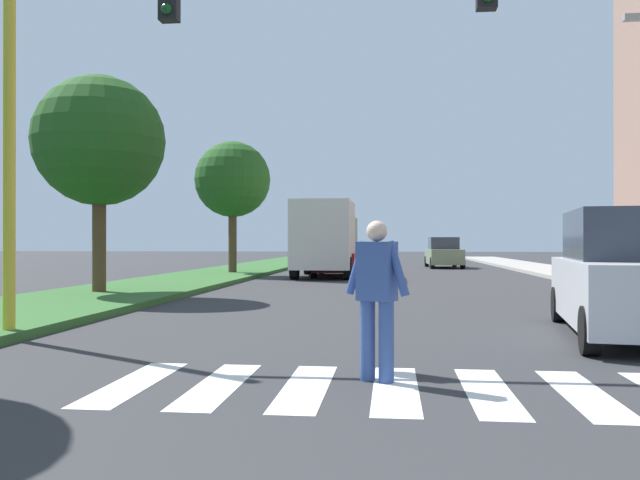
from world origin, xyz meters
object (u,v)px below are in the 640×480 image
traffic_light_gantry (165,46)px  suv_crossing (631,277)px  truck_box_delivery (326,238)px  pedestrian_performer (377,293)px  sedan_distant (444,254)px  sedan_midblock (336,258)px  tree_far (233,180)px  tree_mid (99,142)px

traffic_light_gantry → suv_crossing: (6.97, 1.28, -3.41)m
truck_box_delivery → traffic_light_gantry: bearing=-91.8°
pedestrian_performer → suv_crossing: (3.82, 3.67, -0.00)m
traffic_light_gantry → pedestrian_performer: bearing=-37.2°
sedan_distant → truck_box_delivery: bearing=-118.1°
suv_crossing → truck_box_delivery: 18.00m
sedan_midblock → sedan_distant: size_ratio=1.05×
pedestrian_performer → sedan_distant: (3.11, 31.14, -0.13)m
tree_far → sedan_distant: size_ratio=1.32×
pedestrian_performer → truck_box_delivery: (-2.58, 20.48, 0.70)m
pedestrian_performer → sedan_distant: bearing=84.3°
tree_far → traffic_light_gantry: (3.62, -18.87, 0.16)m
pedestrian_performer → tree_far: bearing=107.7°
traffic_light_gantry → sedan_midblock: bearing=87.3°
tree_far → suv_crossing: tree_far is taller
tree_far → sedan_midblock: tree_far is taller
traffic_light_gantry → truck_box_delivery: 18.30m
tree_mid → traffic_light_gantry: traffic_light_gantry is taller
traffic_light_gantry → tree_far: bearing=100.9°
tree_mid → tree_far: tree_mid is taller
tree_mid → traffic_light_gantry: 8.70m
pedestrian_performer → truck_box_delivery: bearing=97.2°
traffic_light_gantry → truck_box_delivery: size_ratio=1.35×
pedestrian_performer → suv_crossing: size_ratio=0.35×
suv_crossing → sedan_midblock: (-6.07, 17.73, -0.17)m
suv_crossing → sedan_distant: bearing=91.5°
sedan_distant → traffic_light_gantry: bearing=-102.3°
tree_mid → truck_box_delivery: 12.01m
pedestrian_performer → truck_box_delivery: truck_box_delivery is taller
tree_mid → sedan_midblock: size_ratio=1.27×
suv_crossing → tree_mid: bearing=151.6°
tree_mid → suv_crossing: (11.43, -6.19, -3.22)m
tree_mid → tree_far: size_ratio=1.01×
sedan_distant → sedan_midblock: bearing=-118.8°
traffic_light_gantry → sedan_distant: (6.25, 28.75, -3.54)m
tree_far → sedan_midblock: size_ratio=1.26×
pedestrian_performer → sedan_distant: sedan_distant is taller
tree_far → suv_crossing: size_ratio=1.19×
traffic_light_gantry → suv_crossing: 7.86m
truck_box_delivery → tree_mid: bearing=-115.3°
tree_far → sedan_midblock: bearing=1.8°
suv_crossing → sedan_distant: 27.47m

